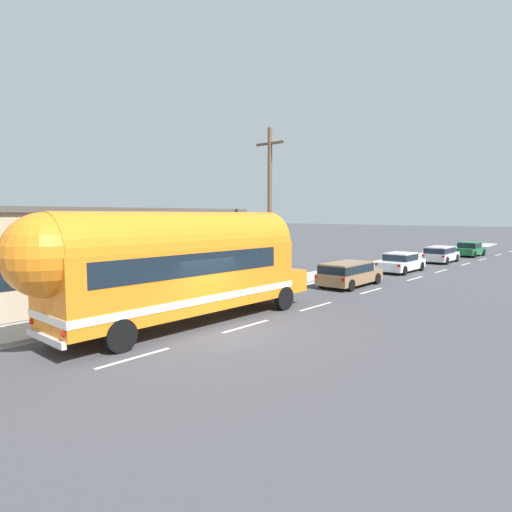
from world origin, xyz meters
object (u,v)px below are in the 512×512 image
car_lead (348,272)px  car_third (441,253)px  utility_pole (270,207)px  car_fourth (470,249)px  painted_bus (174,263)px  car_second (401,262)px

car_lead → car_third: bearing=91.0°
utility_pole → car_fourth: size_ratio=1.93×
utility_pole → painted_bus: size_ratio=0.69×
car_third → painted_bus: bearing=-89.9°
car_second → painted_bus: bearing=-89.7°
car_third → car_fourth: 7.74m
car_fourth → car_second: bearing=-90.7°
painted_bus → car_third: 27.96m
car_second → car_fourth: 15.73m
utility_pole → car_third: 20.18m
painted_bus → car_lead: painted_bus is taller
car_second → car_third: size_ratio=1.05×
car_second → car_lead: bearing=-87.7°
car_lead → car_second: size_ratio=1.01×
car_third → car_second: bearing=-90.3°
utility_pole → car_lead: bearing=55.7°
car_second → car_fourth: bearing=89.3°
car_third → car_lead: bearing=-89.0°
utility_pole → painted_bus: utility_pole is taller
utility_pole → painted_bus: bearing=-73.9°
painted_bus → car_fourth: size_ratio=2.78×
car_third → utility_pole: bearing=-96.7°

